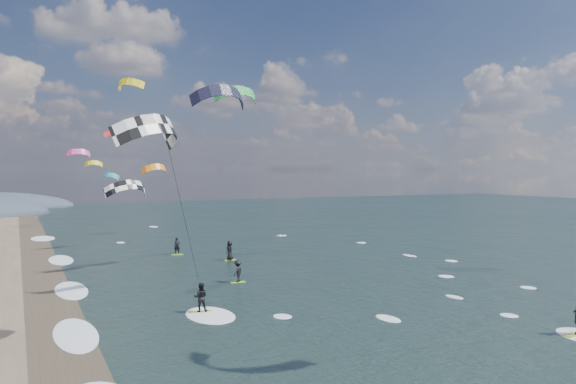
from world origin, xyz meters
name	(u,v)px	position (x,y,z in m)	size (l,w,h in m)	color
wet_sand_strip	(68,369)	(-12.00, 10.00, 0.00)	(3.00, 240.00, 0.00)	#382D23
kitesurfer_near_b	(179,192)	(-6.74, 12.15, 7.09)	(7.02, 9.09, 11.44)	#88C422
far_kitesurfers	(222,257)	(1.56, 29.89, 0.84)	(4.53, 15.75, 1.77)	#88C422
bg_kite_field	(136,138)	(-1.32, 51.41, 11.82)	(11.88, 71.53, 12.27)	green
shoreline_surf	(86,335)	(-10.80, 14.75, 0.00)	(2.40, 79.40, 0.11)	white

